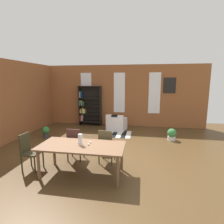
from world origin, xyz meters
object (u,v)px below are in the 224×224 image
(vase_on_table, at_px, (80,140))
(potted_plant_window, at_px, (172,134))
(dining_chair_far_right, at_px, (106,145))
(potted_plant_corner, at_px, (46,131))
(dining_table, at_px, (82,148))
(bookshelf_tall, at_px, (89,106))
(armchair_white, at_px, (117,124))
(potted_plant_by_shelf, at_px, (103,146))
(dining_chair_head_left, at_px, (29,150))
(dining_chair_far_left, at_px, (75,143))

(vase_on_table, height_order, potted_plant_window, vase_on_table)
(dining_chair_far_right, relative_size, potted_plant_corner, 2.08)
(dining_table, relative_size, potted_plant_corner, 4.46)
(vase_on_table, xyz_separation_m, dining_chair_far_right, (0.49, 0.70, -0.37))
(dining_chair_far_right, height_order, potted_plant_corner, dining_chair_far_right)
(dining_table, height_order, bookshelf_tall, bookshelf_tall)
(bookshelf_tall, xyz_separation_m, potted_plant_corner, (-1.09, -2.29, -0.74))
(potted_plant_corner, xyz_separation_m, potted_plant_window, (4.90, 0.52, -0.02))
(dining_chair_far_right, height_order, bookshelf_tall, bookshelf_tall)
(potted_plant_window, bearing_deg, vase_on_table, -130.62)
(dining_table, bearing_deg, potted_plant_window, 49.75)
(dining_table, distance_m, vase_on_table, 0.21)
(armchair_white, xyz_separation_m, potted_plant_by_shelf, (-0.03, -2.73, -0.02))
(dining_chair_head_left, bearing_deg, vase_on_table, -0.08)
(dining_chair_far_right, bearing_deg, potted_plant_window, 47.75)
(dining_chair_far_right, height_order, potted_plant_window, dining_chair_far_right)
(bookshelf_tall, distance_m, potted_plant_window, 4.27)
(armchair_white, bearing_deg, dining_chair_far_left, -101.88)
(dining_chair_head_left, bearing_deg, dining_table, -0.08)
(dining_table, distance_m, potted_plant_by_shelf, 1.40)
(dining_chair_far_left, distance_m, bookshelf_tall, 4.17)
(vase_on_table, relative_size, dining_chair_far_right, 0.28)
(armchair_white, bearing_deg, potted_plant_by_shelf, -90.62)
(armchair_white, distance_m, potted_plant_corner, 3.06)
(dining_table, distance_m, dining_chair_head_left, 1.40)
(armchair_white, relative_size, potted_plant_by_shelf, 1.88)
(potted_plant_corner, bearing_deg, potted_plant_by_shelf, -23.94)
(vase_on_table, distance_m, dining_chair_head_left, 1.41)
(potted_plant_by_shelf, distance_m, potted_plant_window, 2.85)
(dining_table, relative_size, dining_chair_far_right, 2.14)
(dining_table, relative_size, armchair_white, 2.21)
(bookshelf_tall, xyz_separation_m, armchair_white, (1.53, -0.71, -0.72))
(dining_table, bearing_deg, dining_chair_far_right, 57.17)
(dining_chair_far_left, distance_m, armchair_white, 3.43)
(dining_chair_far_right, bearing_deg, dining_chair_far_left, -179.99)
(dining_chair_head_left, xyz_separation_m, potted_plant_window, (3.92, 2.99, -0.28))
(dining_table, xyz_separation_m, potted_plant_by_shelf, (0.22, 1.32, -0.41))
(dining_table, bearing_deg, vase_on_table, -180.00)
(vase_on_table, relative_size, potted_plant_window, 0.60)
(potted_plant_window, bearing_deg, potted_plant_by_shelf, -144.16)
(dining_chair_far_left, relative_size, armchair_white, 1.03)
(dining_chair_far_right, height_order, armchair_white, dining_chair_far_right)
(dining_chair_far_left, height_order, potted_plant_by_shelf, dining_chair_far_left)
(dining_table, height_order, dining_chair_head_left, dining_chair_head_left)
(potted_plant_window, bearing_deg, dining_chair_far_right, -132.25)
(bookshelf_tall, height_order, potted_plant_window, bookshelf_tall)
(dining_chair_far_left, distance_m, dining_chair_head_left, 1.17)
(armchair_white, bearing_deg, bookshelf_tall, 155.26)
(dining_chair_head_left, relative_size, potted_plant_by_shelf, 1.94)
(vase_on_table, bearing_deg, potted_plant_by_shelf, 79.11)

